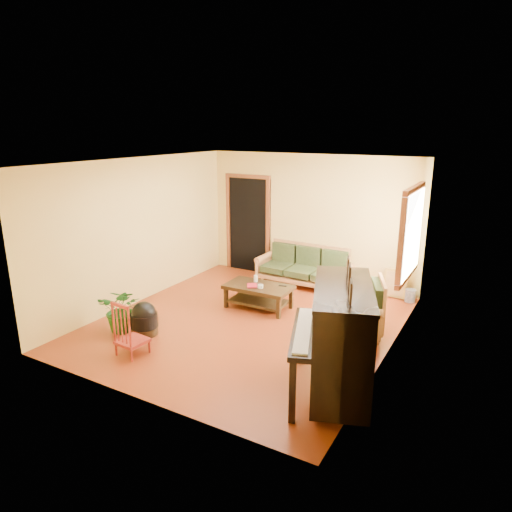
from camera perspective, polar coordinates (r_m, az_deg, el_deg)
The scene contains 16 objects.
floor at distance 7.57m, azimuth -1.03°, elevation -8.36°, with size 5.00×5.00×0.00m, color maroon.
doorway at distance 9.99m, azimuth -1.01°, elevation 3.86°, with size 1.08×0.16×2.05m, color black.
window at distance 7.53m, azimuth 18.84°, elevation 2.70°, with size 0.12×1.36×1.46m, color white.
sofa at distance 9.19m, azimuth 5.91°, elevation -1.32°, with size 1.88×0.79×0.80m, color #A0673A.
coffee_table at distance 8.09m, azimuth 0.31°, elevation -5.10°, with size 1.16×0.63×0.42m, color black.
armchair at distance 7.16m, azimuth 12.34°, elevation -6.22°, with size 0.87×0.92×0.92m, color #A0673A.
piano at distance 5.53m, azimuth 10.57°, elevation -10.45°, with size 0.91×1.54×1.36m, color black.
footstool at distance 7.31m, azimuth -13.77°, elevation -8.07°, with size 0.41×0.41×0.39m, color black.
red_chair at distance 6.67m, azimuth -15.33°, elevation -8.64°, with size 0.38×0.41×0.81m, color maroon.
leaning_frame at distance 8.92m, azimuth 17.02°, elevation -3.29°, with size 0.43×0.09×0.57m, color #B8963D.
ceramic_crock at distance 8.86m, azimuth 18.73°, elevation -4.71°, with size 0.19×0.19×0.24m, color #304C91.
potted_plant at distance 7.44m, azimuth -16.37°, elevation -6.40°, with size 0.66×0.57×0.73m, color #185519.
book at distance 7.96m, azimuth -1.12°, elevation -3.75°, with size 0.17×0.23×0.02m, color maroon.
candle at distance 8.18m, azimuth -0.04°, elevation -2.83°, with size 0.07×0.07×0.12m, color silver.
glass_jar at distance 7.87m, azimuth 0.57°, elevation -3.81°, with size 0.09×0.09×0.06m, color silver.
remote at distance 7.99m, azimuth 3.36°, elevation -3.72°, with size 0.14×0.04×0.01m, color black.
Camera 1 is at (3.52, -5.94, 3.11)m, focal length 32.00 mm.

